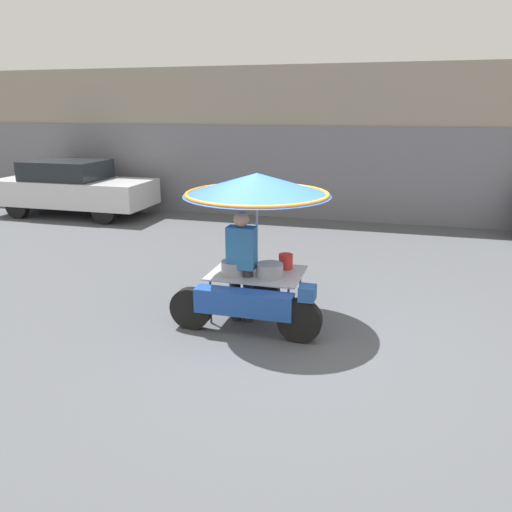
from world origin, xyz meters
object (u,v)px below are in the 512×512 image
object	(u,v)px
vendor_motorcycle_cart	(256,207)
parked_car	(73,187)
vendor_person	(242,261)
potted_plant	(37,189)

from	to	relation	value
vendor_motorcycle_cart	parked_car	bearing A→B (deg)	141.06
vendor_motorcycle_cart	parked_car	distance (m)	8.63
vendor_motorcycle_cart	parked_car	xyz separation A→B (m)	(-6.68, 5.40, -0.83)
vendor_motorcycle_cart	vendor_person	size ratio (longest dim) A/B	1.32
vendor_motorcycle_cart	potted_plant	distance (m)	10.50
parked_car	potted_plant	bearing A→B (deg)	157.88
vendor_person	potted_plant	bearing A→B (deg)	142.99
vendor_person	potted_plant	size ratio (longest dim) A/B	1.64
potted_plant	parked_car	bearing A→B (deg)	-22.12
vendor_motorcycle_cart	vendor_person	bearing A→B (deg)	-141.68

